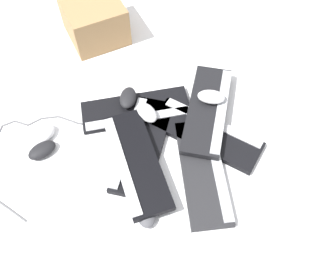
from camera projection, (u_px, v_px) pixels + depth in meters
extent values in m
plane|color=white|center=(161.00, 148.00, 1.45)|extent=(3.20, 3.20, 0.00)
cube|color=black|center=(136.00, 110.00, 1.54)|extent=(0.26, 0.46, 0.02)
cube|color=silver|center=(138.00, 118.00, 1.49)|extent=(0.15, 0.41, 0.01)
cube|color=black|center=(143.00, 145.00, 1.44)|extent=(0.43, 0.40, 0.02)
cube|color=#B2B5BA|center=(129.00, 140.00, 1.44)|extent=(0.34, 0.30, 0.01)
cube|color=#232326|center=(202.00, 171.00, 1.38)|extent=(0.46, 0.29, 0.02)
cube|color=#B2B5BA|center=(218.00, 168.00, 1.37)|extent=(0.41, 0.18, 0.01)
cube|color=black|center=(206.00, 134.00, 1.47)|extent=(0.45, 0.36, 0.02)
cube|color=silver|center=(213.00, 122.00, 1.48)|extent=(0.37, 0.26, 0.01)
cube|color=black|center=(137.00, 161.00, 1.37)|extent=(0.46, 0.21, 0.02)
cube|color=silver|center=(121.00, 164.00, 1.35)|extent=(0.42, 0.10, 0.01)
cube|color=black|center=(207.00, 110.00, 1.50)|extent=(0.44, 0.39, 0.02)
cube|color=#B2B5BA|center=(222.00, 110.00, 1.48)|extent=(0.35, 0.29, 0.01)
ellipsoid|color=silver|center=(211.00, 97.00, 1.49)|extent=(0.12, 0.13, 0.04)
ellipsoid|color=#4C4C51|center=(146.00, 213.00, 1.28)|extent=(0.13, 0.10, 0.04)
ellipsoid|color=black|center=(42.00, 150.00, 1.42)|extent=(0.08, 0.12, 0.04)
ellipsoid|color=silver|center=(147.00, 112.00, 1.48)|extent=(0.12, 0.08, 0.04)
ellipsoid|color=black|center=(128.00, 98.00, 1.52)|extent=(0.13, 0.11, 0.04)
ellipsoid|color=silver|center=(43.00, 135.00, 1.46)|extent=(0.11, 0.13, 0.04)
cylinder|color=#59595B|center=(86.00, 124.00, 1.51)|extent=(0.05, 0.06, 0.01)
cylinder|color=#59595B|center=(68.00, 119.00, 1.52)|extent=(0.07, 0.06, 0.01)
cylinder|color=#59595B|center=(50.00, 117.00, 1.53)|extent=(0.03, 0.07, 0.01)
cylinder|color=#59595B|center=(35.00, 121.00, 1.51)|extent=(0.02, 0.06, 0.01)
cylinder|color=#59595B|center=(21.00, 123.00, 1.51)|extent=(0.05, 0.05, 0.01)
cylinder|color=#59595B|center=(8.00, 123.00, 1.51)|extent=(0.01, 0.05, 0.01)
cylinder|color=#59595B|center=(17.00, 214.00, 1.30)|extent=(0.08, 0.05, 0.01)
sphere|color=#59595B|center=(95.00, 125.00, 1.50)|extent=(0.01, 0.01, 0.01)
sphere|color=#59595B|center=(78.00, 123.00, 1.51)|extent=(0.01, 0.01, 0.01)
sphere|color=#59595B|center=(59.00, 116.00, 1.53)|extent=(0.01, 0.01, 0.01)
sphere|color=#59595B|center=(41.00, 118.00, 1.52)|extent=(0.01, 0.01, 0.01)
sphere|color=#59595B|center=(28.00, 125.00, 1.51)|extent=(0.01, 0.01, 0.01)
sphere|color=#59595B|center=(15.00, 121.00, 1.52)|extent=(0.01, 0.01, 0.01)
sphere|color=#59595B|center=(2.00, 126.00, 1.50)|extent=(0.01, 0.01, 0.01)
sphere|color=#59595B|center=(9.00, 208.00, 1.31)|extent=(0.01, 0.01, 0.01)
sphere|color=#59595B|center=(26.00, 221.00, 1.28)|extent=(0.01, 0.01, 0.01)
cube|color=#9E774C|center=(94.00, 20.00, 1.72)|extent=(0.27, 0.25, 0.18)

